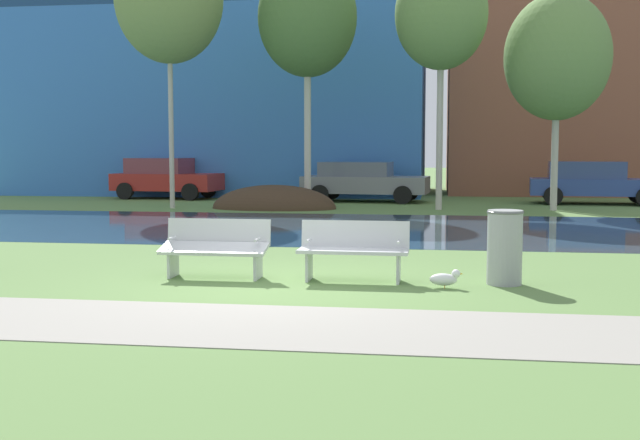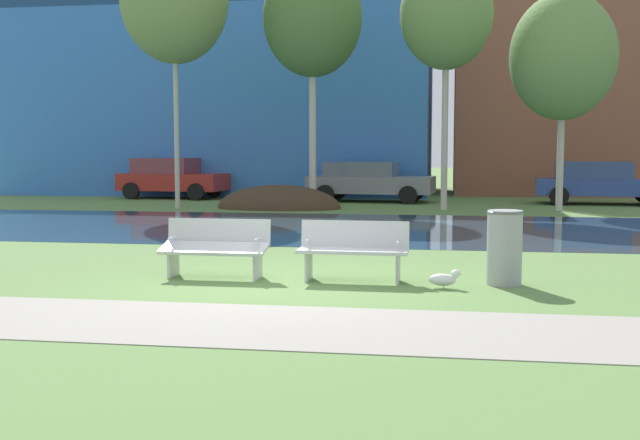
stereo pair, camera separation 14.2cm
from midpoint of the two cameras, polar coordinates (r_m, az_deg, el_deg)
The scene contains 15 objects.
ground_plane at distance 20.89m, azimuth 2.76°, elevation -0.14°, with size 120.00×120.00×0.00m, color #5B7F42.
paved_path_strip at distance 8.85m, azimuth -6.27°, elevation -7.43°, with size 60.00×2.12×0.01m, color gray.
river_band at distance 19.34m, azimuth 2.25°, elevation -0.55°, with size 80.00×7.95×0.01m, color #2D475B.
soil_mound at distance 25.59m, azimuth -2.81°, elevation 0.84°, with size 4.04×2.41×1.53m, color #423021.
bench_left at distance 11.95m, azimuth -7.19°, elevation -1.88°, with size 1.60×0.57×0.87m.
bench_right at distance 11.54m, azimuth 2.76°, elevation -2.09°, with size 1.60×0.58×0.87m.
trash_bin at distance 11.52m, azimuth 13.48°, elevation -1.86°, with size 0.52×0.52×1.06m.
seagull at distance 11.11m, azimuth 9.31°, elevation -4.21°, with size 0.46×0.17×0.27m.
birch_left at distance 26.38m, azimuth -0.39°, elevation 14.36°, with size 3.21×3.21×8.09m.
birch_center_left at distance 25.57m, azimuth 9.24°, elevation 14.40°, with size 2.87×2.87×7.81m.
birch_center at distance 25.91m, azimuth 17.24°, elevation 11.15°, with size 3.25×3.25×6.69m.
parked_van_nearest_red at distance 31.22m, azimuth -10.53°, elevation 3.03°, with size 4.17×2.35×1.56m.
parked_sedan_second_grey at distance 28.83m, azimuth 3.65°, elevation 2.85°, with size 4.64×2.43×1.44m.
parked_hatch_third_blue at distance 29.10m, azimuth 19.60°, elevation 2.60°, with size 4.63×2.39×1.48m.
building_blue_store at distance 35.94m, azimuth -6.26°, elevation 8.43°, with size 17.59×8.91×7.99m.
Camera 2 is at (2.38, -10.66, 1.93)m, focal length 44.46 mm.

